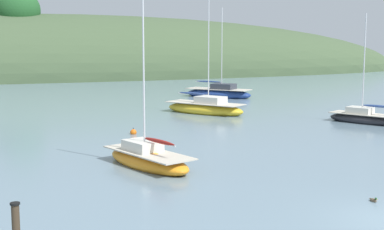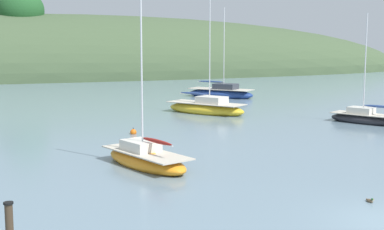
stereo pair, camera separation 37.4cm
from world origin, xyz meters
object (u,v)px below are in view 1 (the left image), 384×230
Objects in this scene: sailboat_teal_outer at (365,118)px; mooring_buoy_outer at (133,132)px; sailboat_orange_cutter at (219,93)px; jetty_piling at (16,226)px; sailboat_yellow_far at (148,159)px; duck_trailing at (373,200)px; sailboat_red_portside at (205,108)px.

sailboat_teal_outer is 18.20m from mooring_buoy_outer.
sailboat_teal_outer is at bearing -82.65° from sailboat_orange_cutter.
mooring_buoy_outer is 20.51m from jetty_piling.
jetty_piling is (-6.71, -9.16, 0.36)m from sailboat_yellow_far.
jetty_piling is at bearing -121.11° from sailboat_orange_cutter.
sailboat_orange_cutter is at bearing 58.89° from jetty_piling.
sailboat_yellow_far reaches higher than duck_trailing.
sailboat_orange_cutter is 25.71m from mooring_buoy_outer.
sailboat_orange_cutter is 24.39× the size of duck_trailing.
sailboat_yellow_far is 21.48m from sailboat_teal_outer.
duck_trailing is at bearing -75.05° from mooring_buoy_outer.
duck_trailing is 0.29× the size of jetty_piling.
duck_trailing is (6.64, -8.96, -0.33)m from sailboat_yellow_far.
sailboat_red_portside is at bearing 43.90° from mooring_buoy_outer.
sailboat_teal_outer is at bearing -4.13° from mooring_buoy_outer.
sailboat_teal_outer is 5.90× the size of jetty_piling.
mooring_buoy_outer is (-18.15, 1.31, -0.25)m from sailboat_teal_outer.
sailboat_teal_outer is 15.96× the size of mooring_buoy_outer.
sailboat_orange_cutter is 0.94× the size of sailboat_red_portside.
sailboat_teal_outer is 21.67m from duck_trailing.
sailboat_teal_outer reaches higher than duck_trailing.
sailboat_yellow_far is at bearing 126.53° from duck_trailing.
sailboat_red_portside reaches higher than sailboat_teal_outer.
sailboat_orange_cutter is 19.13× the size of mooring_buoy_outer.
mooring_buoy_outer is at bearing 175.87° from sailboat_teal_outer.
mooring_buoy_outer is (-8.66, -8.33, -0.34)m from sailboat_red_portside.
sailboat_red_portside reaches higher than sailboat_orange_cutter.
jetty_piling is (-8.42, -18.69, 0.62)m from mooring_buoy_outer.
duck_trailing is at bearing -97.90° from sailboat_red_portside.
sailboat_red_portside is at bearing -118.40° from sailboat_orange_cutter.
sailboat_yellow_far is at bearing -119.43° from sailboat_orange_cutter.
jetty_piling is (-13.35, -0.20, 0.69)m from duck_trailing.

